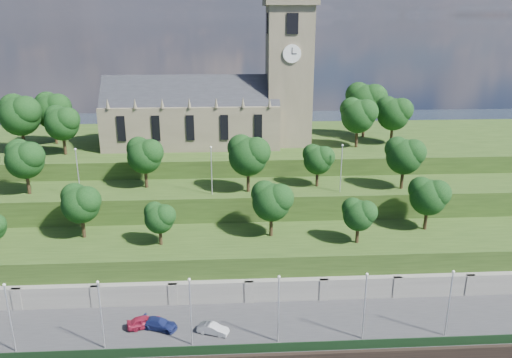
{
  "coord_description": "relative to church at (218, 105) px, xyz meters",
  "views": [
    {
      "loc": [
        2.54,
        -46.79,
        38.36
      ],
      "look_at": [
        7.03,
        30.0,
        13.05
      ],
      "focal_mm": 35.0,
      "sensor_mm": 36.0,
      "label": 1
    }
  ],
  "objects": [
    {
      "name": "embankment_lower",
      "position": [
        -0.79,
        -27.98,
        -18.52
      ],
      "size": [
        160.0,
        12.0,
        8.0
      ],
      "primitive_type": "cube",
      "color": "#243C14",
      "rests_on": "ground"
    },
    {
      "name": "embankment_upper",
      "position": [
        -0.79,
        -16.98,
        -16.52
      ],
      "size": [
        160.0,
        10.0,
        12.0
      ],
      "primitive_type": "cube",
      "color": "#243C14",
      "rests_on": "ground"
    },
    {
      "name": "car_right",
      "position": [
        -7.0,
        -40.09,
        -19.86
      ],
      "size": [
        4.94,
        3.33,
        1.33
      ],
      "primitive_type": "imported",
      "rotation": [
        0.0,
        0.0,
        1.22
      ],
      "color": "navy",
      "rests_on": "promenade"
    },
    {
      "name": "trees_upper",
      "position": [
        0.63,
        -17.95,
        -4.84
      ],
      "size": [
        64.69,
        8.76,
        9.01
      ],
      "color": "black",
      "rests_on": "embankment_upper"
    },
    {
      "name": "car_middle",
      "position": [
        -0.41,
        -41.46,
        -19.9
      ],
      "size": [
        3.99,
        2.52,
        1.24
      ],
      "primitive_type": "imported",
      "rotation": [
        0.0,
        0.0,
        1.22
      ],
      "color": "#9B9C9F",
      "rests_on": "promenade"
    },
    {
      "name": "lamp_posts_promenade",
      "position": [
        -2.79,
        -43.48,
        -15.55
      ],
      "size": [
        60.36,
        0.36,
        8.71
      ],
      "color": "#B2B2B7",
      "rests_on": "promenade"
    },
    {
      "name": "promenade",
      "position": [
        -0.79,
        -39.98,
        -21.52
      ],
      "size": [
        160.0,
        12.0,
        2.0
      ],
      "primitive_type": "cube",
      "color": "#2D2D30",
      "rests_on": "ground"
    },
    {
      "name": "trees_hilltop",
      "position": [
        -0.59,
        -1.04,
        -0.83
      ],
      "size": [
        74.55,
        16.54,
        10.88
      ],
      "color": "black",
      "rests_on": "hilltop"
    },
    {
      "name": "car_left",
      "position": [
        -8.8,
        -39.64,
        -19.8
      ],
      "size": [
        4.54,
        2.75,
        1.45
      ],
      "primitive_type": "imported",
      "rotation": [
        0.0,
        0.0,
        1.83
      ],
      "color": "maroon",
      "rests_on": "promenade"
    },
    {
      "name": "hilltop",
      "position": [
        -0.79,
        4.02,
        -15.02
      ],
      "size": [
        160.0,
        32.0,
        15.0
      ],
      "primitive_type": "cube",
      "color": "#243C14",
      "rests_on": "ground"
    },
    {
      "name": "retaining_wall",
      "position": [
        -0.79,
        -34.01,
        -20.02
      ],
      "size": [
        160.0,
        2.1,
        5.0
      ],
      "color": "slate",
      "rests_on": "ground"
    },
    {
      "name": "fence",
      "position": [
        -0.79,
        -45.38,
        -19.92
      ],
      "size": [
        160.0,
        0.1,
        1.2
      ],
      "primitive_type": "cube",
      "color": "black",
      "rests_on": "promenade"
    },
    {
      "name": "church",
      "position": [
        0.0,
        0.0,
        0.0
      ],
      "size": [
        38.6,
        12.35,
        27.6
      ],
      "color": "#675D48",
      "rests_on": "hilltop"
    },
    {
      "name": "lamp_posts_upper",
      "position": [
        -0.79,
        -19.98,
        -6.07
      ],
      "size": [
        40.36,
        0.36,
        7.7
      ],
      "color": "#B2B2B7",
      "rests_on": "embankment_upper"
    },
    {
      "name": "trees_lower",
      "position": [
        3.68,
        -27.35,
        -9.45
      ],
      "size": [
        65.8,
        8.84,
        8.17
      ],
      "color": "black",
      "rests_on": "embankment_lower"
    }
  ]
}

